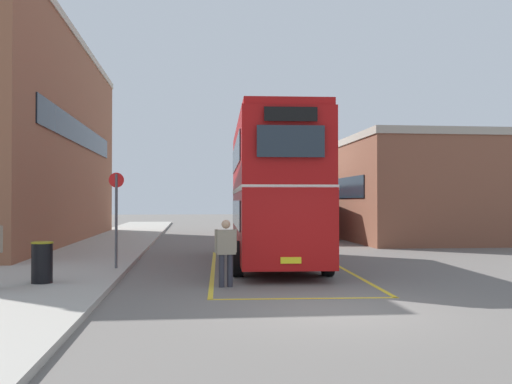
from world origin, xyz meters
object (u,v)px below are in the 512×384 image
(litter_bin, at_px, (42,262))
(bus_stop_sign, at_px, (116,211))
(double_decker_bus, at_px, (273,189))
(pedestrian_boarding, at_px, (226,248))
(single_deck_bus, at_px, (294,209))

(litter_bin, height_order, bus_stop_sign, bus_stop_sign)
(double_decker_bus, distance_m, pedestrian_boarding, 5.46)
(pedestrian_boarding, xyz_separation_m, bus_stop_sign, (-3.03, 3.18, 0.87))
(double_decker_bus, xyz_separation_m, bus_stop_sign, (-4.88, -1.70, -0.69))
(double_decker_bus, xyz_separation_m, litter_bin, (-6.25, -4.70, -1.87))
(pedestrian_boarding, distance_m, bus_stop_sign, 4.48)
(bus_stop_sign, bearing_deg, double_decker_bus, 19.23)
(double_decker_bus, height_order, single_deck_bus, double_decker_bus)
(single_deck_bus, bearing_deg, double_decker_bus, -102.58)
(double_decker_bus, distance_m, bus_stop_sign, 5.22)
(double_decker_bus, height_order, litter_bin, double_decker_bus)
(pedestrian_boarding, height_order, litter_bin, pedestrian_boarding)
(litter_bin, bearing_deg, single_deck_bus, 63.64)
(single_deck_bus, relative_size, litter_bin, 10.20)
(pedestrian_boarding, bearing_deg, bus_stop_sign, 133.61)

